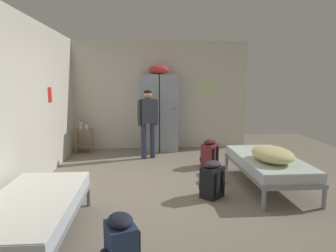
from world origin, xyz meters
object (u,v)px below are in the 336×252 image
shelf_unit (84,138)px  backpack_black (212,180)px  bed_left_front (32,208)px  backpack_maroon (209,154)px  bedding_heap (272,154)px  lotion_bottle (87,126)px  backpack_navy (120,246)px  locker_bank (159,111)px  person_traveler (148,118)px  water_bottle (81,125)px  bed_right (268,163)px  clothes_pile_pink (212,180)px

shelf_unit → backpack_black: 3.85m
bed_left_front → backpack_black: 2.45m
bed_left_front → backpack_maroon: backpack_maroon is taller
bedding_heap → lotion_bottle: bearing=139.6°
shelf_unit → backpack_navy: bearing=-75.4°
lotion_bottle → backpack_maroon: 3.01m
shelf_unit → bed_left_front: shelf_unit is taller
locker_bank → bedding_heap: bearing=-61.6°
locker_bank → person_traveler: (-0.27, -0.74, -0.06)m
person_traveler → water_bottle: bearing=157.2°
bed_left_front → lotion_bottle: 4.07m
bed_left_front → person_traveler: bearing=69.8°
person_traveler → backpack_navy: (-0.30, -4.04, -0.65)m
bed_left_front → lotion_bottle: size_ratio=12.42×
shelf_unit → bedding_heap: (3.39, -2.86, 0.26)m
locker_bank → bed_left_front: size_ratio=1.09×
bedding_heap → backpack_black: size_ratio=1.52×
bed_left_front → backpack_black: size_ratio=3.45×
bed_left_front → backpack_navy: size_ratio=3.45×
bedding_heap → water_bottle: water_bottle is taller
shelf_unit → water_bottle: size_ratio=2.57×
bedding_heap → person_traveler: bearing=130.2°
bed_right → bed_left_front: same height
bed_right → backpack_maroon: bearing=120.6°
person_traveler → lotion_bottle: 1.60m
clothes_pile_pink → backpack_black: bearing=-104.0°
bed_left_front → backpack_maroon: (2.48, 2.69, -0.12)m
bed_left_front → backpack_navy: bearing=-31.4°
locker_bank → lotion_bottle: size_ratio=13.53×
bedding_heap → lotion_bottle: 4.35m
shelf_unit → bed_left_front: (0.25, -4.10, 0.04)m
lotion_bottle → water_bottle: bearing=158.2°
bedding_heap → backpack_maroon: (-0.66, 1.46, -0.34)m
bed_right → lotion_bottle: lotion_bottle is taller
water_bottle → backpack_maroon: bearing=-26.9°
person_traveler → shelf_unit: bearing=156.8°
locker_bank → lotion_bottle: locker_bank is taller
locker_bank → bedding_heap: 3.38m
water_bottle → bedding_heap: bearing=-39.7°
locker_bank → lotion_bottle: bearing=-175.6°
backpack_navy → backpack_maroon: same height
locker_bank → bed_left_front: locker_bank is taller
person_traveler → lotion_bottle: (-1.45, 0.61, -0.27)m
shelf_unit → water_bottle: (-0.08, 0.02, 0.32)m
backpack_maroon → clothes_pile_pink: size_ratio=1.26×
bed_left_front → bedding_heap: 3.38m
bed_right → person_traveler: person_traveler is taller
person_traveler → backpack_black: size_ratio=2.74×
backpack_black → backpack_navy: size_ratio=1.00×
clothes_pile_pink → bed_left_front: bearing=-143.5°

